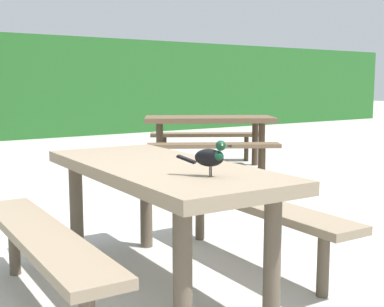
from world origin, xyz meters
TOP-DOWN VIEW (x-y plane):
  - ground_plane at (0.00, 0.00)m, footprint 60.00×60.00m
  - picnic_table_foreground at (0.08, 0.12)m, footprint 1.76×1.83m
  - bird_grackle at (0.07, -0.40)m, footprint 0.19×0.24m
  - picnic_table_mid_right at (2.89, 3.40)m, footprint 2.34×2.33m

SIDE VIEW (x-z plane):
  - ground_plane at x=0.00m, z-range 0.00..0.00m
  - picnic_table_foreground at x=0.08m, z-range 0.19..0.93m
  - picnic_table_mid_right at x=2.89m, z-range 0.19..0.93m
  - bird_grackle at x=0.07m, z-range 0.75..0.94m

